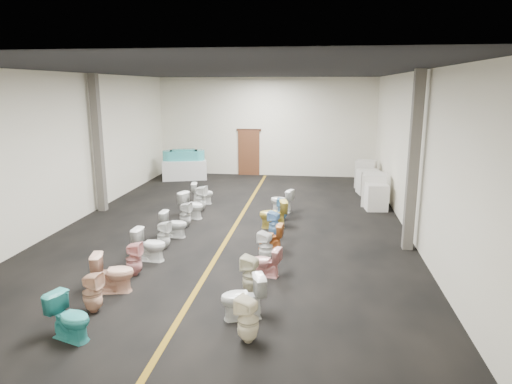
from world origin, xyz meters
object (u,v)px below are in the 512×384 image
at_px(appliance_crate_d, 366,174).
at_px(toilet_left_6, 174,224).
at_px(toilet_left_9, 200,198).
at_px(toilet_left_10, 202,193).
at_px(toilet_right_6, 275,224).
at_px(toilet_left_5, 164,235).
at_px(toilet_right_4, 266,247).
at_px(display_table, 184,170).
at_px(toilet_left_8, 192,205).
at_px(toilet_left_3, 134,259).
at_px(appliance_crate_a, 376,197).
at_px(toilet_right_8, 282,209).
at_px(toilet_right_3, 266,262).
at_px(toilet_right_7, 273,214).
at_px(bathtub, 184,156).
at_px(toilet_right_1, 243,298).
at_px(toilet_left_0, 70,317).
at_px(appliance_crate_c, 369,182).
at_px(appliance_crate_b, 374,190).
at_px(toilet_left_4, 150,245).
at_px(toilet_right_2, 251,275).
at_px(toilet_right_9, 282,201).
at_px(toilet_left_1, 92,293).
at_px(toilet_left_7, 185,215).
at_px(toilet_right_5, 270,237).
at_px(toilet_right_0, 248,320).
at_px(toilet_left_2, 113,273).

xyz_separation_m(appliance_crate_d, toilet_left_6, (-5.89, -7.28, -0.19)).
bearing_deg(toilet_left_9, toilet_left_6, -170.72).
relative_size(toilet_left_10, toilet_right_6, 1.05).
distance_m(toilet_left_5, toilet_right_4, 2.76).
relative_size(display_table, toilet_left_8, 2.36).
height_order(toilet_left_3, toilet_left_9, toilet_left_9).
xyz_separation_m(appliance_crate_a, toilet_right_8, (-3.05, -1.60, -0.10)).
bearing_deg(toilet_right_3, toilet_right_7, -164.40).
bearing_deg(toilet_right_3, toilet_right_4, -160.77).
relative_size(bathtub, toilet_right_1, 2.26).
bearing_deg(toilet_left_5, toilet_left_0, -171.92).
height_order(bathtub, toilet_right_1, bathtub).
bearing_deg(toilet_right_3, bathtub, -142.09).
distance_m(bathtub, toilet_left_0, 13.43).
relative_size(appliance_crate_c, toilet_right_1, 1.14).
xyz_separation_m(appliance_crate_b, toilet_left_5, (-5.87, -5.25, -0.20)).
bearing_deg(toilet_left_0, toilet_left_3, 18.08).
bearing_deg(toilet_right_1, appliance_crate_a, 137.66).
distance_m(toilet_left_4, toilet_right_2, 3.03).
relative_size(appliance_crate_a, appliance_crate_d, 0.80).
height_order(toilet_right_3, toilet_right_7, toilet_right_7).
height_order(toilet_left_9, toilet_right_6, toilet_left_9).
distance_m(appliance_crate_a, toilet_left_4, 8.07).
xyz_separation_m(toilet_left_5, toilet_right_1, (2.61, -3.33, 0.04)).
relative_size(appliance_crate_c, toilet_left_6, 1.25).
bearing_deg(display_table, toilet_right_3, -64.63).
relative_size(appliance_crate_c, toilet_right_3, 1.38).
bearing_deg(toilet_left_10, toilet_right_2, -165.67).
bearing_deg(toilet_left_9, toilet_right_3, -141.21).
xyz_separation_m(toilet_left_5, toilet_left_8, (-0.03, 2.83, 0.05)).
bearing_deg(toilet_right_9, toilet_left_1, -1.62).
bearing_deg(appliance_crate_b, toilet_right_1, -110.82).
height_order(appliance_crate_d, toilet_left_7, appliance_crate_d).
distance_m(bathtub, toilet_right_2, 12.14).
bearing_deg(display_table, toilet_left_0, -81.55).
bearing_deg(toilet_left_7, toilet_right_5, -112.22).
height_order(appliance_crate_a, appliance_crate_c, appliance_crate_c).
xyz_separation_m(toilet_left_9, toilet_right_0, (2.80, -7.78, -0.04)).
bearing_deg(toilet_left_3, toilet_right_5, -55.05).
bearing_deg(toilet_right_9, toilet_right_5, 19.64).
relative_size(toilet_left_5, toilet_left_8, 0.88).
distance_m(appliance_crate_b, toilet_right_7, 4.50).
relative_size(toilet_left_4, toilet_right_5, 1.15).
bearing_deg(toilet_right_2, toilet_left_7, -132.85).
bearing_deg(toilet_left_7, toilet_right_9, -44.44).
relative_size(toilet_right_5, toilet_right_7, 0.84).
distance_m(toilet_right_0, toilet_right_5, 4.38).
bearing_deg(toilet_left_10, toilet_left_2, 172.50).
bearing_deg(toilet_left_9, display_table, 32.03).
xyz_separation_m(bathtub, toilet_right_3, (4.87, -10.28, -0.74)).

